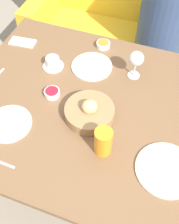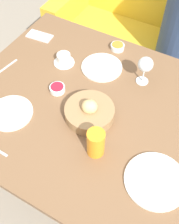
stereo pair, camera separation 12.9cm
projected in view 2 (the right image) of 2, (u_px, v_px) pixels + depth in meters
ground_plane at (92, 174)px, 1.95m from camera, size 10.00×10.00×0.00m
dining_table at (93, 118)px, 1.42m from camera, size 1.29×1.06×0.76m
couch at (165, 49)px, 2.29m from camera, size 1.82×0.70×0.86m
bread_basket at (89, 111)px, 1.28m from camera, size 0.23×0.23×0.11m
plate_near_left at (11, 113)px, 1.32m from camera, size 0.21×0.21×0.01m
plate_near_right at (155, 180)px, 1.11m from camera, size 0.25×0.25×0.01m
plate_far_center at (102, 67)px, 1.50m from camera, size 0.22×0.22×0.01m
juice_glass at (96, 143)px, 1.14m from camera, size 0.08×0.08×0.13m
wine_glass at (145, 65)px, 1.36m from camera, size 0.08×0.08×0.16m
coffee_cup at (64, 59)px, 1.51m from camera, size 0.11×0.11×0.06m
jam_bowl_berry at (57, 89)px, 1.39m from camera, size 0.08×0.08×0.03m
jam_bowl_honey at (117, 47)px, 1.59m from camera, size 0.08×0.08×0.03m
fork_silver at (5, 68)px, 1.50m from camera, size 0.03×0.17×0.00m
cell_phone at (40, 36)px, 1.67m from camera, size 0.16×0.09×0.01m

